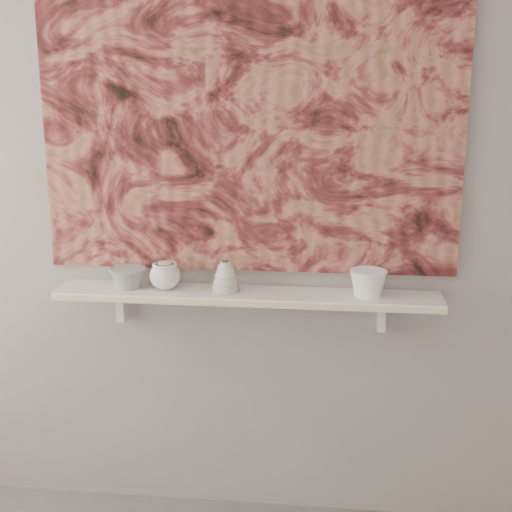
# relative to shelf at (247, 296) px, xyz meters

# --- Properties ---
(wall_back) EXTENTS (3.60, 0.00, 3.60)m
(wall_back) POSITION_rel_shelf_xyz_m (0.00, 0.09, 0.44)
(wall_back) COLOR gray
(wall_back) RESTS_ON floor
(shelf) EXTENTS (1.40, 0.18, 0.03)m
(shelf) POSITION_rel_shelf_xyz_m (0.00, 0.00, 0.00)
(shelf) COLOR white
(shelf) RESTS_ON wall_back
(shelf_stripe) EXTENTS (1.40, 0.01, 0.02)m
(shelf_stripe) POSITION_rel_shelf_xyz_m (0.00, -0.09, 0.00)
(shelf_stripe) COLOR beige
(shelf_stripe) RESTS_ON shelf
(bracket_left) EXTENTS (0.03, 0.06, 0.12)m
(bracket_left) POSITION_rel_shelf_xyz_m (-0.49, 0.06, -0.07)
(bracket_left) COLOR white
(bracket_left) RESTS_ON wall_back
(bracket_right) EXTENTS (0.03, 0.06, 0.12)m
(bracket_right) POSITION_rel_shelf_xyz_m (0.49, 0.06, -0.07)
(bracket_right) COLOR white
(bracket_right) RESTS_ON wall_back
(painting) EXTENTS (1.50, 0.02, 1.10)m
(painting) POSITION_rel_shelf_xyz_m (0.00, 0.08, 0.62)
(painting) COLOR maroon
(painting) RESTS_ON wall_back
(house_motif) EXTENTS (0.09, 0.00, 0.08)m
(house_motif) POSITION_rel_shelf_xyz_m (0.45, 0.07, 0.32)
(house_motif) COLOR black
(house_motif) RESTS_ON painting
(bowl_grey) EXTENTS (0.18, 0.18, 0.08)m
(bowl_grey) POSITION_rel_shelf_xyz_m (-0.44, 0.00, 0.05)
(bowl_grey) COLOR gray
(bowl_grey) RESTS_ON shelf
(cup_cream) EXTENTS (0.11, 0.11, 0.10)m
(cup_cream) POSITION_rel_shelf_xyz_m (-0.30, 0.00, 0.07)
(cup_cream) COLOR white
(cup_cream) RESTS_ON shelf
(bell_vessel) EXTENTS (0.13, 0.13, 0.11)m
(bell_vessel) POSITION_rel_shelf_xyz_m (-0.08, 0.00, 0.07)
(bell_vessel) COLOR silver
(bell_vessel) RESTS_ON shelf
(bowl_white) EXTENTS (0.17, 0.17, 0.10)m
(bowl_white) POSITION_rel_shelf_xyz_m (0.43, 0.00, 0.06)
(bowl_white) COLOR white
(bowl_white) RESTS_ON shelf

